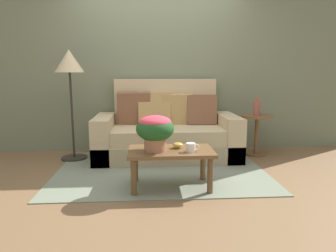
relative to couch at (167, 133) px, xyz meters
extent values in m
plane|color=brown|center=(-0.12, -0.79, -0.34)|extent=(14.00, 14.00, 0.00)
cube|color=slate|center=(-0.12, 0.49, 1.12)|extent=(6.40, 0.12, 2.92)
cube|color=gray|center=(-0.12, -0.65, -0.34)|extent=(2.51, 1.80, 0.01)
cube|color=tan|center=(0.00, -0.08, -0.22)|extent=(1.97, 0.94, 0.24)
cube|color=tan|center=(0.00, -0.10, 0.00)|extent=(1.50, 0.84, 0.20)
cube|color=tan|center=(0.00, 0.30, 0.32)|extent=(1.50, 0.17, 0.88)
cube|color=tan|center=(-0.87, -0.08, -0.04)|extent=(0.24, 0.94, 0.60)
cube|color=tan|center=(0.87, -0.08, -0.04)|extent=(0.24, 0.94, 0.60)
cube|color=tan|center=(-0.17, 0.14, 0.33)|extent=(0.46, 0.19, 0.47)
cube|color=brown|center=(-0.47, 0.15, 0.34)|extent=(0.47, 0.18, 0.48)
cube|color=brown|center=(0.52, 0.13, 0.32)|extent=(0.44, 0.22, 0.44)
cube|color=tan|center=(0.16, 0.15, 0.32)|extent=(0.44, 0.16, 0.45)
cylinder|color=brown|center=(-0.41, -1.42, -0.16)|extent=(0.06, 0.06, 0.37)
cylinder|color=brown|center=(0.34, -1.42, -0.16)|extent=(0.06, 0.06, 0.37)
cylinder|color=brown|center=(-0.41, -1.03, -0.16)|extent=(0.06, 0.06, 0.37)
cylinder|color=brown|center=(0.34, -1.03, -0.16)|extent=(0.06, 0.06, 0.37)
cube|color=brown|center=(-0.04, -1.22, 0.05)|extent=(0.87, 0.51, 0.04)
cylinder|color=brown|center=(1.31, -0.01, -0.33)|extent=(0.30, 0.30, 0.03)
cylinder|color=brown|center=(1.31, -0.01, -0.05)|extent=(0.06, 0.06, 0.53)
cylinder|color=brown|center=(1.31, -0.01, 0.23)|extent=(0.47, 0.47, 0.03)
cylinder|color=#2D2823|center=(-1.30, -0.06, -0.33)|extent=(0.35, 0.35, 0.03)
cylinder|color=#2D2823|center=(-1.30, -0.06, 0.27)|extent=(0.03, 0.03, 1.16)
cone|color=#C6B289|center=(-1.30, -0.06, 1.00)|extent=(0.39, 0.39, 0.30)
cylinder|color=#A36B4C|center=(-0.20, -1.26, 0.14)|extent=(0.22, 0.22, 0.15)
ellipsoid|color=#1E5123|center=(-0.20, -1.26, 0.29)|extent=(0.38, 0.38, 0.25)
ellipsoid|color=#DB384C|center=(-0.20, -1.26, 0.36)|extent=(0.33, 0.33, 0.14)
cylinder|color=white|center=(0.16, -1.32, 0.11)|extent=(0.10, 0.10, 0.09)
torus|color=white|center=(0.22, -1.32, 0.11)|extent=(0.06, 0.01, 0.06)
cylinder|color=gold|center=(0.04, -1.16, 0.08)|extent=(0.05, 0.05, 0.02)
ellipsoid|color=gold|center=(0.04, -1.16, 0.10)|extent=(0.11, 0.11, 0.05)
cylinder|color=#934C42|center=(1.29, -0.02, 0.34)|extent=(0.10, 0.10, 0.20)
cylinder|color=#934C42|center=(1.29, -0.02, 0.48)|extent=(0.04, 0.04, 0.07)
camera|label=1|loc=(-0.27, -4.24, 0.84)|focal=32.40mm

